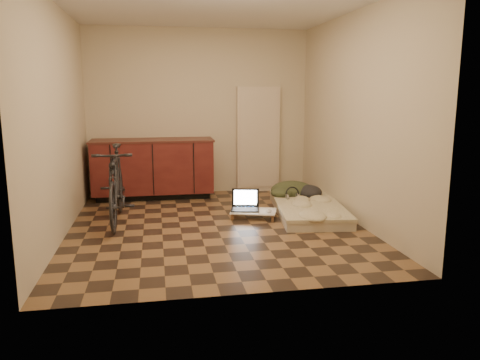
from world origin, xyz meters
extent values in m
cube|color=brown|center=(0.00, 0.00, 0.00)|extent=(3.50, 4.00, 0.00)
cube|color=silver|center=(0.00, 0.00, 2.60)|extent=(3.50, 4.00, 0.00)
cube|color=beige|center=(0.00, 2.00, 1.30)|extent=(3.50, 0.00, 2.60)
cube|color=beige|center=(0.00, -2.00, 1.30)|extent=(3.50, 0.00, 2.60)
cube|color=beige|center=(-1.75, 0.00, 1.30)|extent=(0.00, 4.00, 2.60)
cube|color=beige|center=(1.75, 0.00, 1.30)|extent=(0.00, 4.00, 2.60)
cube|color=black|center=(-0.75, 1.74, 0.05)|extent=(1.70, 0.48, 0.10)
cube|color=#491514|center=(-0.75, 1.70, 0.49)|extent=(1.80, 0.60, 0.78)
cube|color=#48201A|center=(-0.75, 1.70, 0.90)|extent=(1.84, 0.62, 0.03)
cube|color=beige|center=(0.95, 1.94, 0.85)|extent=(0.70, 0.10, 1.70)
imported|color=black|center=(-1.20, 0.37, 0.54)|extent=(0.50, 1.66, 1.07)
cube|color=#C2B69B|center=(1.30, 0.38, 0.05)|extent=(1.04, 1.83, 0.11)
cube|color=beige|center=(1.30, 0.38, 0.13)|extent=(1.06, 1.85, 0.04)
cube|color=brown|center=(0.24, 0.22, 0.04)|extent=(0.04, 0.04, 0.08)
cube|color=brown|center=(0.34, 0.52, 0.04)|extent=(0.04, 0.04, 0.08)
cube|color=brown|center=(0.73, 0.06, 0.04)|extent=(0.04, 0.04, 0.08)
cube|color=brown|center=(0.83, 0.36, 0.04)|extent=(0.04, 0.04, 0.08)
cube|color=white|center=(0.53, 0.29, 0.09)|extent=(0.67, 0.53, 0.02)
cube|color=black|center=(0.43, 0.33, 0.11)|extent=(0.41, 0.33, 0.02)
cube|color=black|center=(0.46, 0.49, 0.23)|extent=(0.37, 0.14, 0.23)
cube|color=white|center=(0.46, 0.49, 0.23)|extent=(0.31, 0.12, 0.19)
ellipsoid|color=white|center=(0.71, 0.16, 0.12)|extent=(0.11, 0.13, 0.04)
camera|label=1|loc=(-0.69, -5.51, 1.63)|focal=35.00mm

